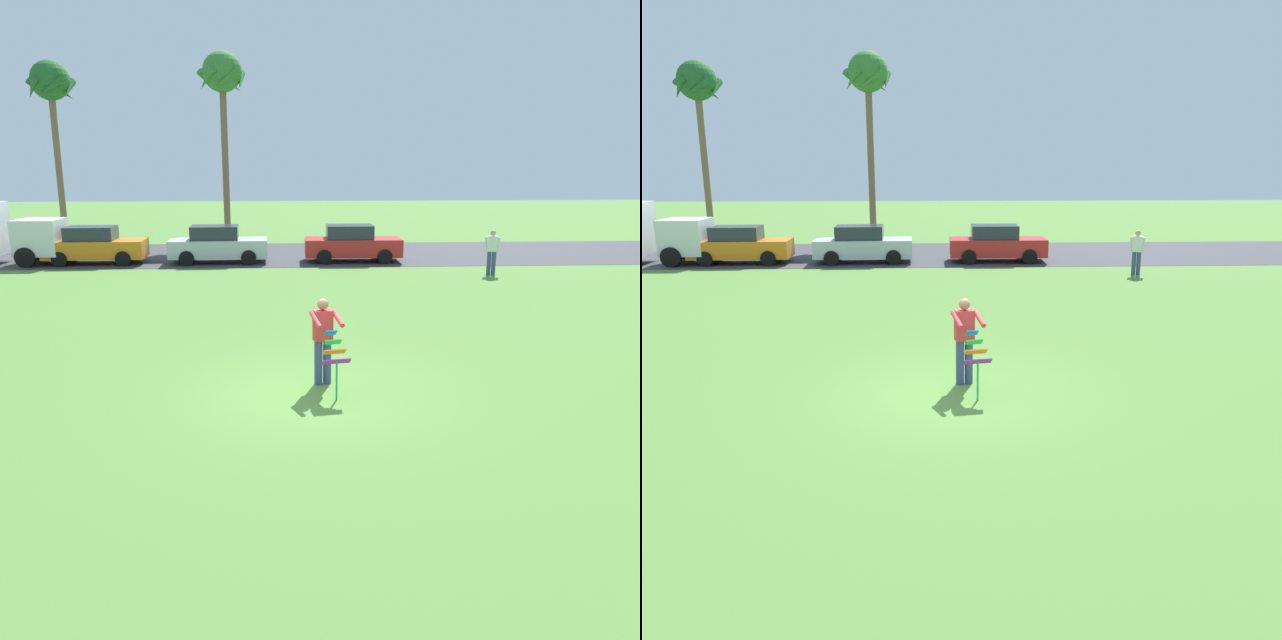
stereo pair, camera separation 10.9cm
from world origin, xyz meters
The scene contains 10 objects.
ground_plane centered at (0.00, 0.00, 0.00)m, with size 120.00×120.00×0.00m, color #568438.
road_strip centered at (0.00, 18.41, 0.01)m, with size 120.00×8.00×0.01m, color #38383D.
person_kite_flyer centered at (0.22, 0.47, 0.95)m, with size 0.66×0.74×1.73m.
kite_held centered at (0.39, -0.24, 0.83)m, with size 0.53×0.68×1.22m.
parked_car_orange centered at (-8.69, 16.01, 0.77)m, with size 4.24×1.91×1.60m.
parked_car_silver centered at (-3.44, 16.01, 0.77)m, with size 4.26×1.96×1.60m.
parked_car_red centered at (2.43, 16.01, 0.77)m, with size 4.21×1.86×1.60m.
palm_tree_left_near centered at (-13.13, 25.40, 8.10)m, with size 2.58×2.71×9.61m.
palm_tree_right_near centered at (-3.71, 24.01, 8.40)m, with size 2.58×2.71×9.93m.
person_walker_near centered at (7.50, 12.44, 0.93)m, with size 0.55×0.31×1.73m.
Camera 1 is at (-0.47, -11.09, 4.27)m, focal length 34.83 mm.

